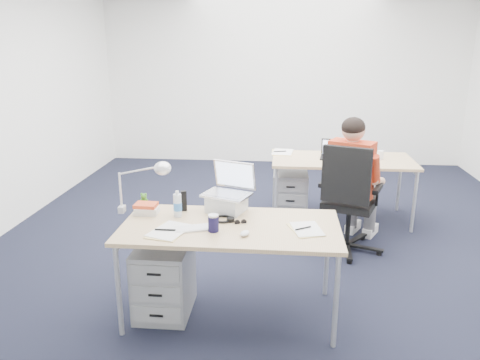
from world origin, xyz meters
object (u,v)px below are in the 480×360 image
(office_chair, at_px, (348,221))
(seated_person, at_px, (355,182))
(cordless_phone, at_px, (184,201))
(book_stack, at_px, (146,209))
(desk_near, at_px, (230,231))
(sunglasses, at_px, (241,222))
(water_bottle, at_px, (178,204))
(dark_laptop, at_px, (335,149))
(far_cup, at_px, (380,155))
(computer_mouse, at_px, (245,233))
(silver_laptop, at_px, (226,189))
(drawer_pedestal_near, at_px, (164,279))
(desk_far, at_px, (342,163))
(drawer_pedestal_far, at_px, (290,194))
(wireless_keyboard, at_px, (194,228))
(headphones, at_px, (223,218))
(bear_figurine, at_px, (144,200))
(desk_lamp, at_px, (137,186))
(can_koozie, at_px, (213,223))

(office_chair, xyz_separation_m, seated_person, (0.07, 0.17, 0.35))
(cordless_phone, bearing_deg, book_stack, -178.46)
(desk_near, bearing_deg, sunglasses, 28.15)
(water_bottle, bearing_deg, cordless_phone, 79.99)
(dark_laptop, relative_size, far_cup, 3.18)
(seated_person, height_order, book_stack, seated_person)
(computer_mouse, height_order, dark_laptop, dark_laptop)
(book_stack, bearing_deg, seated_person, 34.62)
(office_chair, relative_size, cordless_phone, 6.70)
(office_chair, bearing_deg, desk_near, -109.37)
(office_chair, height_order, seated_person, seated_person)
(cordless_phone, bearing_deg, dark_laptop, 37.12)
(book_stack, height_order, dark_laptop, dark_laptop)
(computer_mouse, relative_size, dark_laptop, 0.30)
(silver_laptop, bearing_deg, office_chair, 60.87)
(drawer_pedestal_near, bearing_deg, silver_laptop, 34.36)
(desk_far, distance_m, drawer_pedestal_far, 0.72)
(office_chair, xyz_separation_m, drawer_pedestal_near, (-1.54, -1.25, -0.04))
(book_stack, bearing_deg, wireless_keyboard, -32.78)
(far_cup, bearing_deg, office_chair, -116.27)
(office_chair, xyz_separation_m, dark_laptop, (-0.07, 0.89, 0.53))
(headphones, height_order, cordless_phone, cordless_phone)
(desk_near, bearing_deg, water_bottle, 161.22)
(bear_figurine, bearing_deg, seated_person, 47.16)
(drawer_pedestal_far, distance_m, dark_laptop, 0.75)
(book_stack, relative_size, desk_lamp, 0.42)
(headphones, relative_size, sunglasses, 2.04)
(cordless_phone, bearing_deg, wireless_keyboard, -84.46)
(book_stack, xyz_separation_m, far_cup, (2.17, 1.98, 0.01))
(office_chair, distance_m, wireless_keyboard, 1.89)
(computer_mouse, xyz_separation_m, water_bottle, (-0.54, 0.32, 0.09))
(sunglasses, bearing_deg, computer_mouse, -96.67)
(dark_laptop, distance_m, far_cup, 0.53)
(book_stack, height_order, desk_lamp, desk_lamp)
(book_stack, bearing_deg, headphones, -8.01)
(office_chair, xyz_separation_m, silver_laptop, (-1.09, -0.94, 0.60))
(seated_person, height_order, computer_mouse, seated_person)
(drawer_pedestal_near, bearing_deg, cordless_phone, 68.64)
(computer_mouse, xyz_separation_m, far_cup, (1.36, 2.34, 0.03))
(wireless_keyboard, relative_size, sunglasses, 3.17)
(computer_mouse, relative_size, cordless_phone, 0.57)
(book_stack, bearing_deg, silver_laptop, 10.42)
(seated_person, bearing_deg, office_chair, -84.25)
(desk_near, distance_m, far_cup, 2.62)
(desk_lamp, relative_size, dark_laptop, 1.41)
(desk_far, height_order, headphones, headphones)
(drawer_pedestal_near, bearing_deg, drawer_pedestal_far, 65.58)
(drawer_pedestal_far, relative_size, computer_mouse, 5.90)
(wireless_keyboard, bearing_deg, cordless_phone, 91.85)
(wireless_keyboard, height_order, can_koozie, can_koozie)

